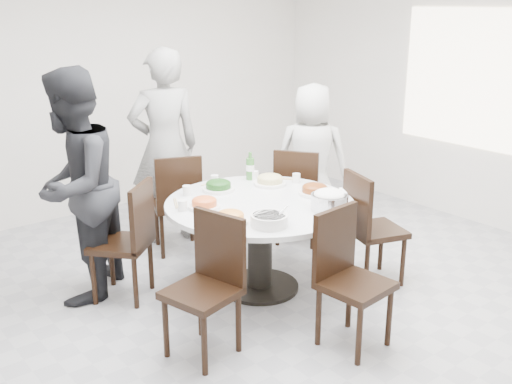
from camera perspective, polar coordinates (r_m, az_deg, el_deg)
floor at (r=4.67m, az=0.91°, el=-11.24°), size 6.00×6.00×0.01m
wall_back at (r=6.72m, az=-15.85°, el=9.72°), size 6.00×0.01×2.80m
wall_right at (r=6.49m, az=22.05°, el=8.84°), size 0.01×6.00×2.80m
window at (r=6.46m, az=22.06°, el=9.70°), size 0.04×2.20×1.40m
dining_table at (r=4.85m, az=0.37°, el=-5.15°), size 1.50×1.50×0.75m
chair_ne at (r=5.80m, az=4.12°, el=-0.26°), size 0.59×0.59×0.95m
chair_n at (r=5.62m, az=-7.59°, el=-0.95°), size 0.55×0.55×0.95m
chair_nw at (r=4.80m, az=-12.76°, el=-4.58°), size 0.59×0.59×0.95m
chair_sw at (r=3.95m, az=-5.23°, el=-9.24°), size 0.51×0.51×0.95m
chair_s at (r=4.09m, az=9.48°, el=-8.45°), size 0.46×0.46×0.95m
chair_se at (r=5.05m, az=11.35°, el=-3.37°), size 0.53×0.53×0.95m
diner_right at (r=6.03m, az=5.31°, el=3.20°), size 0.86×0.86×1.51m
diner_middle at (r=5.78m, az=-8.70°, el=4.26°), size 0.77×0.61×1.87m
diner_left at (r=4.77m, az=-16.90°, el=0.45°), size 1.11×1.10×1.81m
dish_greens at (r=5.00m, az=-3.59°, el=0.51°), size 0.27×0.27×0.07m
dish_pale at (r=5.15m, az=1.33°, el=1.09°), size 0.28×0.28×0.08m
dish_orange at (r=4.58m, az=-4.94°, el=-1.17°), size 0.25×0.25×0.07m
dish_redbrown at (r=4.91m, az=5.61°, el=0.12°), size 0.27×0.27×0.07m
dish_tofu at (r=4.27m, az=-2.47°, el=-2.55°), size 0.26×0.26×0.07m
rice_bowl at (r=4.56m, az=7.00°, el=-0.97°), size 0.28×0.28×0.12m
soup_bowl at (r=4.22m, az=1.27°, el=-2.69°), size 0.27×0.27×0.08m
beverage_bottle at (r=5.28m, az=-0.56°, el=2.50°), size 0.07×0.07×0.25m
tea_cups at (r=5.16m, az=-3.55°, el=1.12°), size 0.07×0.07×0.08m
chopsticks at (r=5.23m, az=-4.75°, el=0.95°), size 0.24×0.04×0.01m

